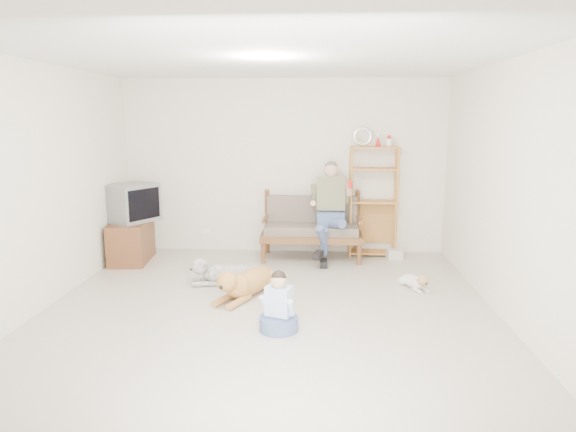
# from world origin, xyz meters

# --- Properties ---
(floor) EXTENTS (5.50, 5.50, 0.00)m
(floor) POSITION_xyz_m (0.00, 0.00, 0.00)
(floor) COLOR beige
(floor) RESTS_ON ground
(ceiling) EXTENTS (5.50, 5.50, 0.00)m
(ceiling) POSITION_xyz_m (0.00, 0.00, 2.70)
(ceiling) COLOR white
(ceiling) RESTS_ON ground
(wall_back) EXTENTS (5.00, 0.00, 5.00)m
(wall_back) POSITION_xyz_m (0.00, 2.75, 1.35)
(wall_back) COLOR silver
(wall_back) RESTS_ON ground
(wall_front) EXTENTS (5.00, 0.00, 5.00)m
(wall_front) POSITION_xyz_m (0.00, -2.75, 1.35)
(wall_front) COLOR silver
(wall_front) RESTS_ON ground
(wall_left) EXTENTS (0.00, 5.50, 5.50)m
(wall_left) POSITION_xyz_m (-2.50, 0.00, 1.35)
(wall_left) COLOR silver
(wall_left) RESTS_ON ground
(wall_right) EXTENTS (0.00, 5.50, 5.50)m
(wall_right) POSITION_xyz_m (2.50, 0.00, 1.35)
(wall_right) COLOR silver
(wall_right) RESTS_ON ground
(loveseat) EXTENTS (1.51, 0.71, 0.95)m
(loveseat) POSITION_xyz_m (0.45, 2.35, 0.49)
(loveseat) COLOR brown
(loveseat) RESTS_ON ground
(man) EXTENTS (0.56, 0.80, 1.29)m
(man) POSITION_xyz_m (0.70, 2.14, 0.68)
(man) COLOR #506494
(man) RESTS_ON loveseat
(etagere) EXTENTS (0.75, 0.33, 1.98)m
(etagere) POSITION_xyz_m (1.38, 2.55, 0.86)
(etagere) COLOR #C27A3D
(etagere) RESTS_ON ground
(book_stack) EXTENTS (0.24, 0.19, 0.14)m
(book_stack) POSITION_xyz_m (1.71, 2.36, 0.07)
(book_stack) COLOR silver
(book_stack) RESTS_ON ground
(tv_stand) EXTENTS (0.58, 0.94, 0.60)m
(tv_stand) POSITION_xyz_m (-2.23, 2.00, 0.30)
(tv_stand) COLOR brown
(tv_stand) RESTS_ON ground
(crt_tv) EXTENTS (0.79, 0.84, 0.55)m
(crt_tv) POSITION_xyz_m (-2.19, 2.04, 0.88)
(crt_tv) COLOR slate
(crt_tv) RESTS_ON tv_stand
(wall_outlet) EXTENTS (0.12, 0.02, 0.08)m
(wall_outlet) POSITION_xyz_m (-1.25, 2.73, 0.30)
(wall_outlet) COLOR white
(wall_outlet) RESTS_ON ground
(golden_retriever) EXTENTS (0.70, 1.27, 0.41)m
(golden_retriever) POSITION_xyz_m (-0.30, 0.57, 0.17)
(golden_retriever) COLOR #BF8442
(golden_retriever) RESTS_ON ground
(shaggy_dog) EXTENTS (1.16, 0.46, 0.35)m
(shaggy_dog) POSITION_xyz_m (-0.62, 1.02, 0.14)
(shaggy_dog) COLOR white
(shaggy_dog) RESTS_ON ground
(terrier) EXTENTS (0.32, 0.57, 0.23)m
(terrier) POSITION_xyz_m (1.77, 0.94, 0.10)
(terrier) COLOR white
(terrier) RESTS_ON ground
(child) EXTENTS (0.39, 0.39, 0.62)m
(child) POSITION_xyz_m (0.16, -0.42, 0.22)
(child) COLOR #506494
(child) RESTS_ON ground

